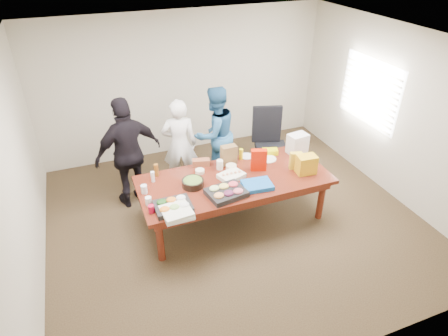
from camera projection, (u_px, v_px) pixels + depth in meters
name	position (u px, v px, depth m)	size (l,w,h in m)	color
floor	(234.00, 219.00, 6.04)	(5.50, 5.00, 0.02)	#47301E
ceiling	(237.00, 41.00, 4.61)	(5.50, 5.00, 0.02)	white
wall_back	(185.00, 84.00, 7.31)	(5.50, 0.04, 2.70)	beige
wall_front	(346.00, 268.00, 3.34)	(5.50, 0.04, 2.70)	beige
wall_left	(17.00, 182.00, 4.48)	(0.04, 5.00, 2.70)	beige
wall_right	(394.00, 113.00, 6.17)	(0.04, 5.00, 2.70)	beige
window_panel	(369.00, 92.00, 6.56)	(0.03, 1.40, 1.10)	white
window_blinds	(367.00, 92.00, 6.54)	(0.04, 1.36, 1.00)	beige
conference_table	(234.00, 199.00, 5.84)	(2.80, 1.20, 0.75)	#4C1C0F
office_chair	(272.00, 147.00, 6.76)	(0.62, 0.62, 1.22)	black
person_center	(180.00, 145.00, 6.42)	(0.58, 0.38, 1.60)	white
person_right	(215.00, 134.00, 6.66)	(0.82, 0.64, 1.69)	#286090
person_left	(129.00, 153.00, 5.95)	(1.07, 0.44, 1.82)	black
veggie_tray	(173.00, 206.00, 5.01)	(0.47, 0.37, 0.07)	black
fruit_tray	(226.00, 193.00, 5.27)	(0.51, 0.40, 0.08)	black
sheet_cake	(231.00, 176.00, 5.64)	(0.36, 0.27, 0.06)	white
salad_bowl	(193.00, 183.00, 5.45)	(0.31, 0.31, 0.10)	black
chip_bag_blue	(257.00, 185.00, 5.44)	(0.41, 0.31, 0.06)	blue
chip_bag_red	(259.00, 160.00, 5.75)	(0.23, 0.10, 0.34)	red
chip_bag_yellow	(296.00, 161.00, 5.81)	(0.18, 0.07, 0.27)	gold
chip_bag_orange	(257.00, 162.00, 5.80)	(0.16, 0.07, 0.25)	#CD6317
mayo_jar	(220.00, 165.00, 5.82)	(0.10, 0.10, 0.15)	white
mustard_bottle	(241.00, 154.00, 6.07)	(0.06, 0.06, 0.18)	#FDF90D
dressing_bottle	(156.00, 170.00, 5.65)	(0.06, 0.06, 0.19)	brown
ranch_bottle	(153.00, 177.00, 5.53)	(0.05, 0.05, 0.16)	white
banana_bunch	(270.00, 152.00, 6.24)	(0.24, 0.14, 0.08)	#D7D800
bread_loaf	(201.00, 163.00, 5.92)	(0.27, 0.12, 0.11)	brown
kraft_bag	(229.00, 155.00, 5.92)	(0.23, 0.13, 0.31)	brown
red_cup	(151.00, 209.00, 4.94)	(0.08, 0.08, 0.11)	#AD0A28
clear_cup_a	(148.00, 201.00, 5.07)	(0.09, 0.09, 0.12)	white
clear_cup_b	(144.00, 189.00, 5.30)	(0.09, 0.09, 0.12)	white
pizza_box_lower	(178.00, 213.00, 4.91)	(0.37, 0.37, 0.04)	white
pizza_box_upper	(176.00, 211.00, 4.89)	(0.37, 0.37, 0.04)	silver
plate_a	(268.00, 159.00, 6.10)	(0.27, 0.27, 0.02)	silver
plate_b	(246.00, 156.00, 6.18)	(0.21, 0.21, 0.01)	silver
dip_bowl_a	(231.00, 167.00, 5.85)	(0.16, 0.16, 0.07)	beige
dip_bowl_b	(200.00, 171.00, 5.75)	(0.14, 0.14, 0.06)	#F4ECBF
grocery_bag_white	(297.00, 144.00, 6.21)	(0.30, 0.22, 0.33)	white
grocery_bag_yellow	(306.00, 164.00, 5.70)	(0.28, 0.20, 0.28)	gold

